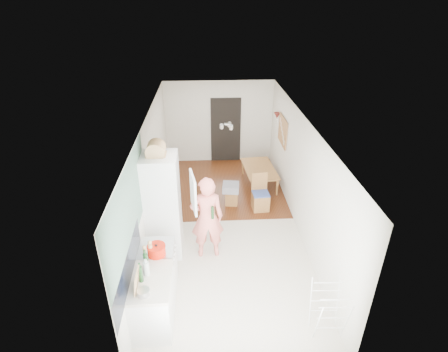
{
  "coord_description": "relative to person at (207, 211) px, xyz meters",
  "views": [
    {
      "loc": [
        -0.41,
        -6.48,
        4.74
      ],
      "look_at": [
        -0.04,
        0.2,
        1.18
      ],
      "focal_mm": 28.0,
      "sensor_mm": 36.0,
      "label": 1
    }
  ],
  "objects": [
    {
      "name": "floor",
      "position": [
        0.43,
        0.93,
        -1.04
      ],
      "size": [
        3.2,
        7.0,
        0.01
      ],
      "primitive_type": "cube",
      "color": "beige",
      "rests_on": "ground"
    },
    {
      "name": "bottle_c",
      "position": [
        -0.93,
        -1.5,
        -0.0
      ],
      "size": [
        0.11,
        0.11,
        0.23
      ],
      "primitive_type": "cylinder",
      "rotation": [
        0.0,
        0.0,
        0.16
      ],
      "color": "beige",
      "rests_on": "worktop"
    },
    {
      "name": "doorway_recess",
      "position": [
        0.63,
        4.41,
        -0.04
      ],
      "size": [
        0.9,
        0.04,
        2.0
      ],
      "primitive_type": "cube",
      "color": "black",
      "rests_on": "room_shell"
    },
    {
      "name": "cooker_top",
      "position": [
        -0.87,
        -0.87,
        -0.14
      ],
      "size": [
        0.6,
        0.6,
        0.04
      ],
      "primitive_type": "cube",
      "color": "silver",
      "rests_on": "room_shell"
    },
    {
      "name": "dining_chair",
      "position": [
        1.3,
        1.58,
        -0.58
      ],
      "size": [
        0.41,
        0.41,
        0.91
      ],
      "primitive_type": null,
      "rotation": [
        0.0,
        0.0,
        0.08
      ],
      "color": "#A27238",
      "rests_on": "floor"
    },
    {
      "name": "dining_table",
      "position": [
        1.47,
        2.81,
        -0.82
      ],
      "size": [
        0.77,
        1.27,
        0.43
      ],
      "primitive_type": "imported",
      "rotation": [
        0.0,
        0.0,
        1.65
      ],
      "color": "#A27238",
      "rests_on": "floor"
    },
    {
      "name": "sage_wall_panel",
      "position": [
        -1.16,
        -1.07,
        0.81
      ],
      "size": [
        0.02,
        3.0,
        1.3
      ],
      "primitive_type": "cube",
      "color": "slate",
      "rests_on": "room_shell"
    },
    {
      "name": "tile_splashback",
      "position": [
        -1.16,
        -1.62,
        0.11
      ],
      "size": [
        0.02,
        1.9,
        0.5
      ],
      "primitive_type": "cube",
      "color": "black",
      "rests_on": "room_shell"
    },
    {
      "name": "grey_drape",
      "position": [
        0.6,
        1.84,
        -0.55
      ],
      "size": [
        0.44,
        0.44,
        0.18
      ],
      "primitive_type": "cube",
      "rotation": [
        0.0,
        0.0,
        -0.12
      ],
      "color": "gray",
      "rests_on": "stool"
    },
    {
      "name": "red_casserole",
      "position": [
        -0.83,
        -1.05,
        -0.03
      ],
      "size": [
        0.35,
        0.35,
        0.18
      ],
      "primitive_type": "cylinder",
      "rotation": [
        0.0,
        0.0,
        0.17
      ],
      "color": "red",
      "rests_on": "cooker_top"
    },
    {
      "name": "wall_sconce",
      "position": [
        1.97,
        3.48,
        0.71
      ],
      "size": [
        0.18,
        0.18,
        0.16
      ],
      "primitive_type": "cone",
      "color": "maroon",
      "rests_on": "room_shell"
    },
    {
      "name": "room_shell",
      "position": [
        0.43,
        0.93,
        0.21
      ],
      "size": [
        3.2,
        7.0,
        2.5
      ],
      "primitive_type": null,
      "color": "silver",
      "rests_on": "ground"
    },
    {
      "name": "pinboard_frame",
      "position": [
        1.99,
        2.83,
        0.51
      ],
      "size": [
        0.0,
        0.94,
        0.74
      ],
      "primitive_type": "cube",
      "color": "#A27238",
      "rests_on": "room_shell"
    },
    {
      "name": "steel_pan",
      "position": [
        -0.93,
        -1.91,
        -0.07
      ],
      "size": [
        0.19,
        0.19,
        0.09
      ],
      "primitive_type": "cylinder",
      "rotation": [
        0.0,
        0.0,
        -0.05
      ],
      "color": "silver",
      "rests_on": "worktop"
    },
    {
      "name": "pinboard",
      "position": [
        2.01,
        2.83,
        0.51
      ],
      "size": [
        0.03,
        0.9,
        0.7
      ],
      "primitive_type": "cube",
      "color": "tan",
      "rests_on": "room_shell"
    },
    {
      "name": "wood_floor_overlay",
      "position": [
        0.43,
        2.78,
        -1.03
      ],
      "size": [
        3.2,
        3.3,
        0.01
      ],
      "primitive_type": "cube",
      "color": "#602C12",
      "rests_on": "room_shell"
    },
    {
      "name": "worktop",
      "position": [
        -0.87,
        -1.62,
        -0.15
      ],
      "size": [
        0.62,
        0.92,
        0.06
      ],
      "primitive_type": "cube",
      "color": "beige",
      "rests_on": "room_shell"
    },
    {
      "name": "pepper_mill_front",
      "position": [
        -1.0,
        -1.15,
        -0.02
      ],
      "size": [
        0.06,
        0.06,
        0.21
      ],
      "primitive_type": "cylinder",
      "rotation": [
        0.0,
        0.0,
        0.02
      ],
      "color": "tan",
      "rests_on": "worktop"
    },
    {
      "name": "held_bottle",
      "position": [
        0.11,
        -0.16,
        0.07
      ],
      "size": [
        0.06,
        0.06,
        0.26
      ],
      "primitive_type": "cylinder",
      "color": "#1A3E1B",
      "rests_on": "person"
    },
    {
      "name": "pepper_mill_back",
      "position": [
        -0.92,
        -1.09,
        0.0
      ],
      "size": [
        0.08,
        0.08,
        0.24
      ],
      "primitive_type": "cylinder",
      "rotation": [
        0.0,
        0.0,
        -0.29
      ],
      "color": "tan",
      "rests_on": "worktop"
    },
    {
      "name": "bottle_a",
      "position": [
        -0.99,
        -1.64,
        0.02
      ],
      "size": [
        0.07,
        0.07,
        0.28
      ],
      "primitive_type": "cylinder",
      "rotation": [
        0.0,
        0.0,
        0.03
      ],
      "color": "#1A3E1B",
      "rests_on": "worktop"
    },
    {
      "name": "range_cooker",
      "position": [
        -0.87,
        -0.87,
        -0.6
      ],
      "size": [
        0.6,
        0.6,
        0.88
      ],
      "primitive_type": "cube",
      "color": "white",
      "rests_on": "room_shell"
    },
    {
      "name": "stool",
      "position": [
        0.62,
        1.85,
        -0.84
      ],
      "size": [
        0.34,
        0.34,
        0.4
      ],
      "primitive_type": null,
      "rotation": [
        0.0,
        0.0,
        -0.14
      ],
      "color": "#A27238",
      "rests_on": "floor"
    },
    {
      "name": "chopping_boards",
      "position": [
        -1.02,
        -1.79,
        0.05
      ],
      "size": [
        0.09,
        0.26,
        0.35
      ],
      "primitive_type": null,
      "rotation": [
        0.0,
        0.0,
        0.21
      ],
      "color": "tan",
      "rests_on": "worktop"
    },
    {
      "name": "fridge_interior",
      "position": [
        -0.53,
        0.15,
        0.51
      ],
      "size": [
        0.02,
        0.52,
        0.66
      ],
      "primitive_type": "cube",
      "color": "white",
      "rests_on": "room_shell"
    },
    {
      "name": "drying_rack",
      "position": [
        1.81,
        -1.94,
        -0.6
      ],
      "size": [
        0.47,
        0.43,
        0.89
      ],
      "primitive_type": null,
      "rotation": [
        0.0,
        0.0,
        -0.05
      ],
      "color": "white",
      "rests_on": "floor"
    },
    {
      "name": "fridge_housing",
      "position": [
        -0.84,
        0.15,
        0.04
      ],
      "size": [
        0.66,
        0.66,
        2.15
      ],
      "primitive_type": "cube",
      "color": "white",
      "rests_on": "room_shell"
    },
    {
      "name": "person",
      "position": [
        0.0,
        0.0,
        0.0
      ],
      "size": [
        0.79,
        0.55,
        2.08
      ],
      "primitive_type": "imported",
      "rotation": [
        0.0,
        0.0,
        3.21
      ],
      "color": "#F67C70",
      "rests_on": "floor"
    },
    {
      "name": "base_cabinet",
      "position": [
        -0.87,
        -1.62,
        -0.61
      ],
      "size": [
        0.6,
        0.9,
        0.86
      ],
      "primitive_type": "cube",
      "color": "white",
      "rests_on": "room_shell"
    },
    {
      "name": "bottle_b",
      "position": [
        -0.95,
        -1.4,
        0.03
      ],
      "size": [
        0.08,
        0.08,
        0.3
      ],
      "primitive_type": "cylinder",
      "rotation": [
        0.0,
        0.0,
        -0.11
      ],
      "color": "#1A3E1B",
      "rests_on": "worktop"
    },
    {
      "name": "bread_bin",
      "position": [
        -0.88,
        0.19,
        1.21
      ],
      "size": [
        0.42,
        0.41,
        0.19
      ],
      "primitive_type": null,
      "rotation": [
        0.0,
        0.0,
        0.22
      ],
      "color": "tan",
      "rests_on": "fridge_housing"
    },
    {
      "name": "fridge_door",
      "position": [
        -0.23,
        -0.15,
        0.51
      ],
      "size": [
        0.14,
        0.56,
        0.7
      ],
      "primitive_type": "cube",
      "rotation": [
        0.0,
        0.0,
        -1.4
      ],
      "color": "white",
      "rests_on": "room_shell"
    }
  ]
}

